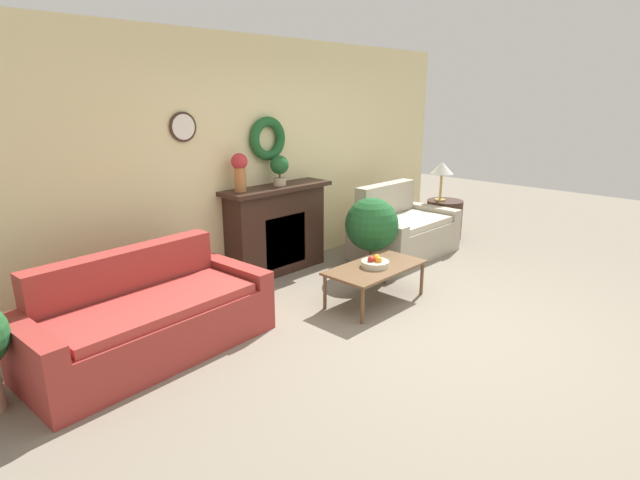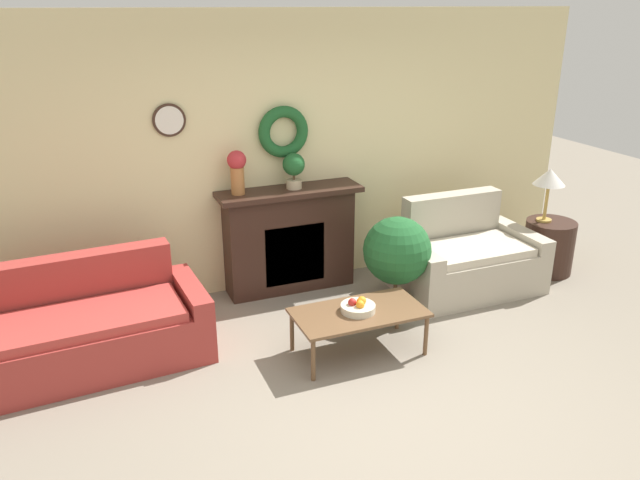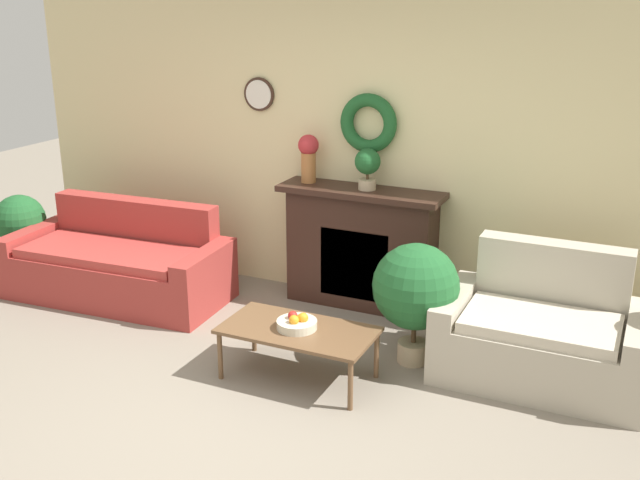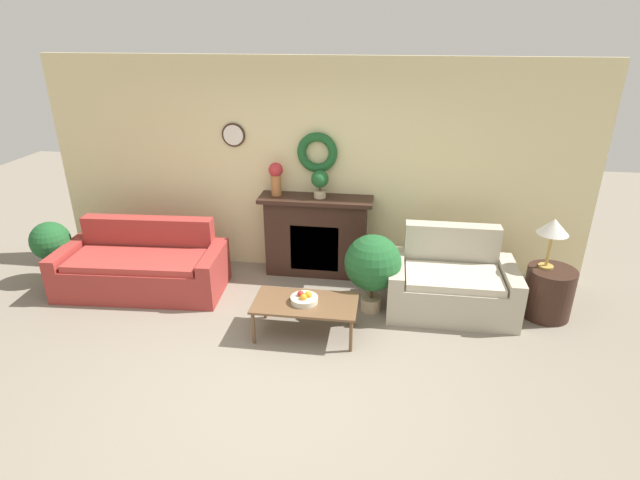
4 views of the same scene
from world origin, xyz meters
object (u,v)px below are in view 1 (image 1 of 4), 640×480
table_lamp (442,169)px  vase_on_mantel_left (240,169)px  coffee_table (376,269)px  fruit_bowl (375,263)px  fireplace (277,229)px  loveseat_right (402,231)px  side_table_by_loveseat (444,219)px  couch_left (149,319)px  potted_plant_floor_by_loveseat (372,226)px  potted_plant_on_mantel (279,168)px

table_lamp → vase_on_mantel_left: bearing=168.9°
coffee_table → fruit_bowl: bearing=172.6°
fireplace → loveseat_right: size_ratio=1.00×
loveseat_right → table_lamp: bearing=2.7°
side_table_by_loveseat → couch_left: bearing=-179.3°
couch_left → vase_on_mantel_left: 1.97m
fruit_bowl → side_table_by_loveseat: 2.73m
vase_on_mantel_left → potted_plant_floor_by_loveseat: 1.67m
side_table_by_loveseat → potted_plant_on_mantel: (-2.66, 0.65, 0.98)m
side_table_by_loveseat → vase_on_mantel_left: vase_on_mantel_left is taller
loveseat_right → potted_plant_on_mantel: (-1.59, 0.64, 0.95)m
fruit_bowl → side_table_by_loveseat: size_ratio=0.50×
side_table_by_loveseat → table_lamp: 0.75m
side_table_by_loveseat → fruit_bowl: bearing=-164.1°
couch_left → side_table_by_loveseat: couch_left is taller
side_table_by_loveseat → potted_plant_floor_by_loveseat: (-1.95, -0.17, 0.30)m
loveseat_right → potted_plant_floor_by_loveseat: (-0.89, -0.17, 0.27)m
fireplace → potted_plant_floor_by_loveseat: fireplace is taller
fireplace → potted_plant_floor_by_loveseat: bearing=-47.5°
fireplace → potted_plant_floor_by_loveseat: size_ratio=1.54×
loveseat_right → coffee_table: 1.72m
fruit_bowl → vase_on_mantel_left: 1.76m
table_lamp → coffee_table: bearing=-162.5°
couch_left → potted_plant_floor_by_loveseat: size_ratio=2.20×
potted_plant_floor_by_loveseat → loveseat_right: bearing=10.9°
side_table_by_loveseat → potted_plant_floor_by_loveseat: 1.98m
potted_plant_on_mantel → potted_plant_floor_by_loveseat: (0.71, -0.81, -0.68)m
fireplace → couch_left: fireplace is taller
loveseat_right → coffee_table: loveseat_right is taller
coffee_table → vase_on_mantel_left: (-0.60, 1.42, 0.95)m
loveseat_right → potted_plant_on_mantel: bearing=158.0°
side_table_by_loveseat → vase_on_mantel_left: 3.43m
couch_left → potted_plant_floor_by_loveseat: bearing=-5.8°
fireplace → coffee_table: 1.43m
couch_left → table_lamp: table_lamp is taller
potted_plant_on_mantel → couch_left: bearing=-161.3°
coffee_table → potted_plant_on_mantel: potted_plant_on_mantel is taller
couch_left → coffee_table: couch_left is taller
vase_on_mantel_left → table_lamp: bearing=-11.1°
couch_left → coffee_table: size_ratio=1.87×
fruit_bowl → potted_plant_on_mantel: 1.63m
coffee_table → potted_plant_floor_by_loveseat: size_ratio=1.18×
vase_on_mantel_left → couch_left: bearing=-154.7°
couch_left → side_table_by_loveseat: bearing=-2.9°
couch_left → potted_plant_on_mantel: size_ratio=5.85×
table_lamp → vase_on_mantel_left: size_ratio=1.37×
loveseat_right → potted_plant_on_mantel: potted_plant_on_mantel is taller
coffee_table → fruit_bowl: 0.08m
table_lamp → fruit_bowl: bearing=-162.6°
loveseat_right → side_table_by_loveseat: size_ratio=2.47×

